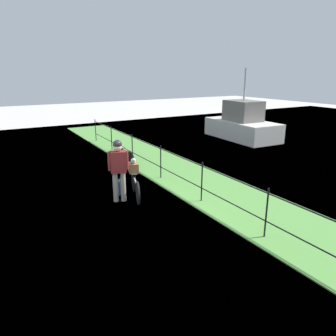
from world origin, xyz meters
TOP-DOWN VIEW (x-y plane):
  - ground_plane at (0.00, 0.00)m, footprint 60.00×60.00m
  - grass_strip at (0.00, 3.02)m, footprint 27.00×2.40m
  - iron_fence at (-0.00, 2.20)m, footprint 18.04×0.04m
  - bicycle_main at (-1.17, 0.81)m, footprint 1.53×0.51m
  - wooden_crate at (-1.50, 0.91)m, footprint 0.39×0.35m
  - terrier_dog at (-1.48, 0.91)m, footprint 0.32×0.22m
  - cyclist_person at (-1.14, 0.33)m, footprint 0.37×0.52m
  - backpack_on_paving at (-1.62, 0.56)m, footprint 0.33×0.30m
  - mooring_bollard at (-4.03, 1.70)m, footprint 0.20×0.20m
  - bicycle_parked at (-4.26, 1.80)m, footprint 1.59×0.16m
  - moored_boat_near at (-5.87, 9.02)m, footprint 4.09×2.09m

SIDE VIEW (x-z plane):
  - ground_plane at x=0.00m, z-range 0.00..0.00m
  - grass_strip at x=0.00m, z-range 0.00..0.03m
  - backpack_on_paving at x=-1.62m, z-range 0.00..0.40m
  - mooring_bollard at x=-4.03m, z-range 0.00..0.44m
  - bicycle_main at x=-1.17m, z-range 0.02..0.64m
  - bicycle_parked at x=-4.26m, z-range 0.02..0.66m
  - iron_fence at x=0.00m, z-range 0.09..1.20m
  - moored_boat_near at x=-5.87m, z-range -1.06..2.49m
  - wooden_crate at x=-1.50m, z-range 0.62..0.89m
  - terrier_dog at x=-1.48m, z-range 0.87..1.05m
  - cyclist_person at x=-1.14m, z-range 0.16..1.84m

